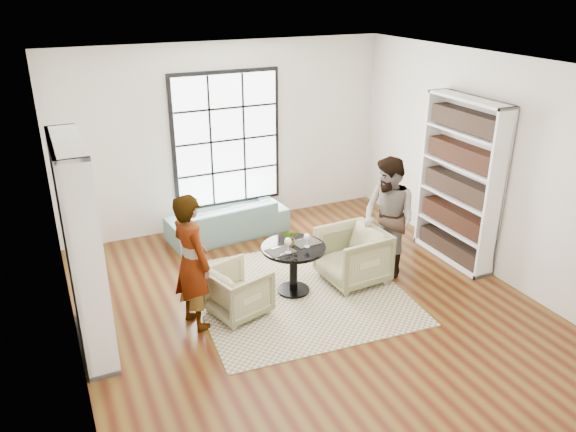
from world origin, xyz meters
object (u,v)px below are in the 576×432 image
person_right (389,218)px  sofa (228,219)px  wine_glass_left (288,242)px  armchair_left (238,291)px  person_left (192,262)px  wine_glass_right (307,237)px  armchair_right (352,256)px  pedestal_table (293,259)px  flower_centerpiece (290,238)px

person_right → sofa: bearing=-152.8°
wine_glass_left → armchair_left: bearing=-176.7°
wine_glass_left → sofa: bearing=91.6°
person_right → wine_glass_left: person_right is taller
person_left → person_right: bearing=-102.7°
person_right → wine_glass_right: (-1.26, -0.03, -0.04)m
armchair_left → armchair_right: (1.71, 0.12, 0.07)m
pedestal_table → armchair_left: pedestal_table is taller
armchair_right → wine_glass_left: 1.10m
pedestal_table → person_right: bearing=-2.3°
wine_glass_left → wine_glass_right: (0.29, 0.06, -0.01)m
pedestal_table → person_right: size_ratio=0.50×
armchair_right → person_left: size_ratio=0.50×
armchair_left → wine_glass_left: bearing=-103.5°
armchair_left → flower_centerpiece: flower_centerpiece is taller
armchair_right → wine_glass_left: wine_glass_left is taller
sofa → person_right: size_ratio=1.14×
armchair_right → person_right: bearing=86.8°
person_left → person_right: size_ratio=0.99×
person_left → wine_glass_left: (1.25, 0.04, -0.02)m
armchair_right → flower_centerpiece: (-0.89, 0.11, 0.40)m
person_right → flower_centerpiece: size_ratio=7.64×
armchair_right → person_left: bearing=-90.1°
pedestal_table → armchair_left: (-0.84, -0.18, -0.18)m
wine_glass_left → wine_glass_right: size_ratio=1.11×
person_left → armchair_left: bearing=-105.2°
armchair_right → wine_glass_right: size_ratio=4.42×
pedestal_table → sofa: pedestal_table is taller
pedestal_table → wine_glass_right: size_ratio=4.46×
person_left → flower_centerpiece: (1.37, 0.23, -0.06)m
pedestal_table → armchair_right: (0.86, -0.06, -0.11)m
sofa → flower_centerpiece: bearing=89.3°
pedestal_table → wine_glass_right: wine_glass_right is taller
armchair_right → flower_centerpiece: size_ratio=3.77×
sofa → armchair_left: size_ratio=2.80×
armchair_left → armchair_right: bearing=-102.7°
wine_glass_left → wine_glass_right: wine_glass_left is taller
person_right → flower_centerpiece: person_right is taller
sofa → wine_glass_right: 2.24m
sofa → person_right: 2.72m
armchair_right → wine_glass_left: size_ratio=4.00×
person_right → wine_glass_right: size_ratio=8.96×
sofa → flower_centerpiece: 2.08m
sofa → wine_glass_right: size_ratio=10.18×
person_right → person_left: bearing=-97.6°
armchair_right → wine_glass_right: (-0.71, -0.03, 0.43)m
wine_glass_left → flower_centerpiece: bearing=57.7°
armchair_left → wine_glass_left: size_ratio=3.30×
sofa → wine_glass_left: bearing=85.8°
sofa → wine_glass_left: (0.06, -2.20, 0.54)m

